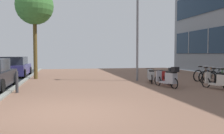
% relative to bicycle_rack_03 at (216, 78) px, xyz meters
% --- Properties ---
extents(ground, '(21.00, 40.00, 0.13)m').
position_rel_bicycle_rack_03_xyz_m(ground, '(-6.73, -4.87, -0.36)').
color(ground, '#222525').
extents(bicycle_rack_03, '(1.30, 0.48, 0.95)m').
position_rel_bicycle_rack_03_xyz_m(bicycle_rack_03, '(0.00, 0.00, 0.00)').
color(bicycle_rack_03, black).
rests_on(bicycle_rack_03, ground).
extents(bicycle_rack_04, '(1.35, 0.48, 0.97)m').
position_rel_bicycle_rack_03_xyz_m(bicycle_rack_04, '(-0.02, 0.71, 0.00)').
color(bicycle_rack_04, black).
rests_on(bicycle_rack_04, ground).
extents(bicycle_rack_05, '(1.40, 0.48, 1.00)m').
position_rel_bicycle_rack_03_xyz_m(bicycle_rack_05, '(0.07, 1.41, 0.01)').
color(bicycle_rack_05, black).
rests_on(bicycle_rack_05, ground).
extents(scooter_near, '(0.72, 1.65, 0.81)m').
position_rel_bicycle_rack_03_xyz_m(scooter_near, '(-3.33, 1.21, 0.06)').
color(scooter_near, black).
rests_on(scooter_near, ground).
extents(scooter_mid, '(0.72, 1.85, 1.07)m').
position_rel_bicycle_rack_03_xyz_m(scooter_mid, '(-3.18, -0.77, 0.14)').
color(scooter_mid, black).
rests_on(scooter_mid, ground).
extents(scooter_far, '(0.55, 1.81, 0.96)m').
position_rel_bicycle_rack_03_xyz_m(scooter_far, '(-2.70, 0.25, 0.09)').
color(scooter_far, black).
rests_on(scooter_far, ground).
extents(scooter_extra, '(0.73, 1.75, 1.04)m').
position_rel_bicycle_rack_03_xyz_m(scooter_extra, '(-1.14, -1.93, 0.13)').
color(scooter_extra, black).
rests_on(scooter_extra, ground).
extents(parked_car_far, '(1.91, 4.17, 1.45)m').
position_rel_bicycle_rack_03_xyz_m(parked_car_far, '(-11.69, 6.96, 0.35)').
color(parked_car_far, navy).
rests_on(parked_car_far, ground).
extents(lamp_post, '(0.20, 0.52, 6.60)m').
position_rel_bicycle_rack_03_xyz_m(lamp_post, '(-3.76, 2.43, 3.29)').
color(lamp_post, slate).
rests_on(lamp_post, ground).
extents(street_tree, '(2.46, 2.46, 6.04)m').
position_rel_bicycle_rack_03_xyz_m(street_tree, '(-10.03, 4.91, 4.43)').
color(street_tree, brown).
rests_on(street_tree, ground).
extents(bollard_far, '(0.12, 0.12, 0.93)m').
position_rel_bicycle_rack_03_xyz_m(bollard_far, '(-10.21, -0.92, 0.13)').
color(bollard_far, '#38383D').
rests_on(bollard_far, ground).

